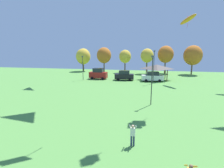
{
  "coord_description": "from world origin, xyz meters",
  "views": [
    {
      "loc": [
        1.75,
        -0.94,
        7.09
      ],
      "look_at": [
        -1.27,
        14.21,
        4.03
      ],
      "focal_mm": 28.0,
      "sensor_mm": 36.0,
      "label": 1
    }
  ],
  "objects_px": {
    "parked_car_leftmost": "(98,74)",
    "treeline_tree_1": "(104,55)",
    "kite_flying_10": "(188,19)",
    "light_post_2": "(152,78)",
    "treeline_tree_5": "(193,55)",
    "treeline_tree_4": "(166,54)",
    "treeline_tree_2": "(125,57)",
    "parked_car_third_from_left": "(152,77)",
    "parked_car_second_from_left": "(124,75)",
    "person_standing_mid_field": "(133,134)",
    "park_pavilion": "(157,67)",
    "light_post_1": "(154,65)",
    "treeline_tree_0": "(83,56)",
    "light_post_0": "(83,66)",
    "treeline_tree_3": "(147,56)"
  },
  "relations": [
    {
      "from": "parked_car_second_from_left",
      "to": "treeline_tree_3",
      "type": "height_order",
      "value": "treeline_tree_3"
    },
    {
      "from": "parked_car_second_from_left",
      "to": "treeline_tree_2",
      "type": "height_order",
      "value": "treeline_tree_2"
    },
    {
      "from": "kite_flying_10",
      "to": "parked_car_third_from_left",
      "type": "distance_m",
      "value": 13.82
    },
    {
      "from": "parked_car_leftmost",
      "to": "treeline_tree_5",
      "type": "bearing_deg",
      "value": 31.02
    },
    {
      "from": "parked_car_third_from_left",
      "to": "treeline_tree_0",
      "type": "xyz_separation_m",
      "value": [
        -21.93,
        15.09,
        3.77
      ]
    },
    {
      "from": "person_standing_mid_field",
      "to": "parked_car_third_from_left",
      "type": "bearing_deg",
      "value": 48.78
    },
    {
      "from": "light_post_0",
      "to": "treeline_tree_4",
      "type": "xyz_separation_m",
      "value": [
        20.06,
        16.3,
        2.45
      ]
    },
    {
      "from": "treeline_tree_1",
      "to": "parked_car_second_from_left",
      "type": "bearing_deg",
      "value": -58.27
    },
    {
      "from": "kite_flying_10",
      "to": "light_post_2",
      "type": "distance_m",
      "value": 21.58
    },
    {
      "from": "kite_flying_10",
      "to": "park_pavilion",
      "type": "xyz_separation_m",
      "value": [
        -5.67,
        2.26,
        -10.12
      ]
    },
    {
      "from": "kite_flying_10",
      "to": "treeline_tree_5",
      "type": "xyz_separation_m",
      "value": [
        4.73,
        13.39,
        -7.74
      ]
    },
    {
      "from": "parked_car_third_from_left",
      "to": "treeline_tree_2",
      "type": "bearing_deg",
      "value": 113.0
    },
    {
      "from": "parked_car_second_from_left",
      "to": "treeline_tree_2",
      "type": "bearing_deg",
      "value": 92.15
    },
    {
      "from": "parked_car_second_from_left",
      "to": "treeline_tree_5",
      "type": "relative_size",
      "value": 0.54
    },
    {
      "from": "parked_car_third_from_left",
      "to": "kite_flying_10",
      "type": "bearing_deg",
      "value": -2.87
    },
    {
      "from": "treeline_tree_0",
      "to": "treeline_tree_5",
      "type": "bearing_deg",
      "value": -2.15
    },
    {
      "from": "parked_car_leftmost",
      "to": "light_post_0",
      "type": "relative_size",
      "value": 0.77
    },
    {
      "from": "parked_car_second_from_left",
      "to": "light_post_2",
      "type": "distance_m",
      "value": 18.93
    },
    {
      "from": "kite_flying_10",
      "to": "parked_car_leftmost",
      "type": "relative_size",
      "value": 0.77
    },
    {
      "from": "treeline_tree_0",
      "to": "treeline_tree_2",
      "type": "bearing_deg",
      "value": -4.49
    },
    {
      "from": "kite_flying_10",
      "to": "treeline_tree_0",
      "type": "distance_m",
      "value": 33.19
    },
    {
      "from": "parked_car_second_from_left",
      "to": "park_pavilion",
      "type": "height_order",
      "value": "park_pavilion"
    },
    {
      "from": "treeline_tree_5",
      "to": "parked_car_second_from_left",
      "type": "bearing_deg",
      "value": -143.04
    },
    {
      "from": "parked_car_leftmost",
      "to": "treeline_tree_0",
      "type": "relative_size",
      "value": 0.59
    },
    {
      "from": "parked_car_third_from_left",
      "to": "light_post_0",
      "type": "xyz_separation_m",
      "value": [
        -16.01,
        -1.23,
        2.12
      ]
    },
    {
      "from": "light_post_1",
      "to": "light_post_2",
      "type": "height_order",
      "value": "light_post_1"
    },
    {
      "from": "treeline_tree_5",
      "to": "parked_car_leftmost",
      "type": "bearing_deg",
      "value": -151.87
    },
    {
      "from": "park_pavilion",
      "to": "light_post_1",
      "type": "height_order",
      "value": "light_post_1"
    },
    {
      "from": "treeline_tree_3",
      "to": "light_post_2",
      "type": "bearing_deg",
      "value": -88.66
    },
    {
      "from": "parked_car_leftmost",
      "to": "treeline_tree_2",
      "type": "xyz_separation_m",
      "value": [
        4.9,
        13.13,
        3.69
      ]
    },
    {
      "from": "treeline_tree_3",
      "to": "light_post_1",
      "type": "bearing_deg",
      "value": -84.62
    },
    {
      "from": "treeline_tree_4",
      "to": "treeline_tree_2",
      "type": "bearing_deg",
      "value": -174.89
    },
    {
      "from": "parked_car_leftmost",
      "to": "treeline_tree_3",
      "type": "distance_m",
      "value": 17.25
    },
    {
      "from": "light_post_2",
      "to": "treeline_tree_4",
      "type": "bearing_deg",
      "value": 81.78
    },
    {
      "from": "park_pavilion",
      "to": "treeline_tree_0",
      "type": "height_order",
      "value": "treeline_tree_0"
    },
    {
      "from": "person_standing_mid_field",
      "to": "parked_car_second_from_left",
      "type": "relative_size",
      "value": 0.38
    },
    {
      "from": "parked_car_leftmost",
      "to": "park_pavilion",
      "type": "relative_size",
      "value": 0.76
    },
    {
      "from": "parked_car_leftmost",
      "to": "treeline_tree_1",
      "type": "xyz_separation_m",
      "value": [
        -1.63,
        12.61,
        4.01
      ]
    },
    {
      "from": "treeline_tree_2",
      "to": "treeline_tree_4",
      "type": "xyz_separation_m",
      "value": [
        12.03,
        1.08,
        0.69
      ]
    },
    {
      "from": "person_standing_mid_field",
      "to": "treeline_tree_3",
      "type": "relative_size",
      "value": 0.23
    },
    {
      "from": "parked_car_second_from_left",
      "to": "treeline_tree_0",
      "type": "height_order",
      "value": "treeline_tree_0"
    },
    {
      "from": "parked_car_leftmost",
      "to": "treeline_tree_0",
      "type": "bearing_deg",
      "value": 125.38
    },
    {
      "from": "park_pavilion",
      "to": "parked_car_third_from_left",
      "type": "bearing_deg",
      "value": -110.12
    },
    {
      "from": "parked_car_third_from_left",
      "to": "park_pavilion",
      "type": "relative_size",
      "value": 0.85
    },
    {
      "from": "person_standing_mid_field",
      "to": "parked_car_leftmost",
      "type": "xyz_separation_m",
      "value": [
        -10.7,
        28.71,
        0.32
      ]
    },
    {
      "from": "treeline_tree_2",
      "to": "treeline_tree_5",
      "type": "height_order",
      "value": "treeline_tree_5"
    },
    {
      "from": "treeline_tree_1",
      "to": "treeline_tree_5",
      "type": "height_order",
      "value": "treeline_tree_5"
    },
    {
      "from": "light_post_0",
      "to": "light_post_2",
      "type": "xyz_separation_m",
      "value": [
        15.36,
        -16.2,
        0.36
      ]
    },
    {
      "from": "person_standing_mid_field",
      "to": "treeline_tree_3",
      "type": "xyz_separation_m",
      "value": [
        0.81,
        40.9,
        4.33
      ]
    },
    {
      "from": "treeline_tree_3",
      "to": "light_post_0",
      "type": "bearing_deg",
      "value": -135.72
    }
  ]
}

